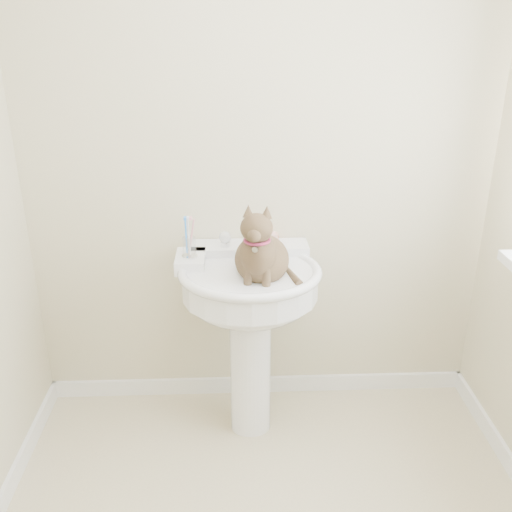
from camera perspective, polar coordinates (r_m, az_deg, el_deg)
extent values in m
cube|color=white|center=(3.16, 0.30, -12.70)|extent=(2.20, 0.02, 0.09)
cylinder|color=white|center=(2.75, -0.56, -11.23)|extent=(0.19, 0.19, 0.68)
cylinder|color=white|center=(2.53, -0.60, -2.82)|extent=(0.60, 0.60, 0.13)
ellipsoid|color=white|center=(2.56, -0.59, -4.14)|extent=(0.55, 0.48, 0.22)
torus|color=white|center=(2.50, -0.60, -1.58)|extent=(0.64, 0.64, 0.04)
cube|color=white|center=(2.69, -0.75, 0.61)|extent=(0.56, 0.15, 0.06)
cube|color=white|center=(2.58, -6.57, -0.54)|extent=(0.13, 0.20, 0.06)
cylinder|color=silver|center=(2.63, -0.73, 1.35)|extent=(0.05, 0.05, 0.05)
cylinder|color=silver|center=(2.57, -0.70, 1.56)|extent=(0.04, 0.04, 0.14)
sphere|color=white|center=(2.64, -3.13, 1.88)|extent=(0.06, 0.06, 0.06)
sphere|color=white|center=(2.65, 1.64, 1.95)|extent=(0.06, 0.06, 0.06)
cube|color=#D94924|center=(2.72, 1.23, 1.88)|extent=(0.10, 0.06, 0.03)
cylinder|color=silver|center=(2.55, -6.63, -0.03)|extent=(0.07, 0.07, 0.01)
cylinder|color=white|center=(2.53, -6.68, 0.93)|extent=(0.06, 0.06, 0.09)
cylinder|color=blue|center=(2.52, -7.00, 1.98)|extent=(0.01, 0.01, 0.17)
cylinder|color=white|center=(2.52, -6.73, 1.99)|extent=(0.01, 0.01, 0.17)
cylinder|color=pink|center=(2.51, -6.46, 1.99)|extent=(0.01, 0.01, 0.17)
ellipsoid|color=brown|center=(2.45, 0.47, -0.34)|extent=(0.24, 0.27, 0.21)
ellipsoid|color=brown|center=(2.34, 0.59, 0.25)|extent=(0.15, 0.14, 0.19)
ellipsoid|color=brown|center=(2.26, 0.65, 2.81)|extent=(0.13, 0.12, 0.12)
cone|color=brown|center=(2.26, -0.32, 4.46)|extent=(0.05, 0.05, 0.05)
cone|color=brown|center=(2.26, 1.56, 4.48)|extent=(0.05, 0.05, 0.05)
cylinder|color=brown|center=(2.51, 3.25, -1.62)|extent=(0.03, 0.03, 0.25)
torus|color=maroon|center=(2.29, 0.62, 1.59)|extent=(0.11, 0.11, 0.01)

